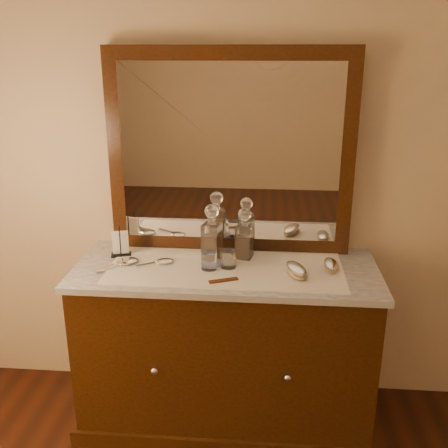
% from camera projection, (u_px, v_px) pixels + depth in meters
% --- Properties ---
extents(dresser_cabinet, '(1.40, 0.55, 0.82)m').
position_uv_depth(dresser_cabinet, '(226.00, 347.00, 2.56)').
color(dresser_cabinet, black).
rests_on(dresser_cabinet, floor).
extents(dresser_plinth, '(1.46, 0.59, 0.08)m').
position_uv_depth(dresser_plinth, '(226.00, 408.00, 2.68)').
color(dresser_plinth, black).
rests_on(dresser_plinth, floor).
extents(knob_left, '(0.04, 0.04, 0.04)m').
position_uv_depth(knob_left, '(155.00, 371.00, 2.30)').
color(knob_left, silver).
rests_on(knob_left, dresser_cabinet).
extents(knob_right, '(0.04, 0.04, 0.04)m').
position_uv_depth(knob_right, '(288.00, 378.00, 2.25)').
color(knob_right, silver).
rests_on(knob_right, dresser_cabinet).
extents(marble_top, '(1.44, 0.59, 0.03)m').
position_uv_depth(marble_top, '(226.00, 270.00, 2.42)').
color(marble_top, silver).
rests_on(marble_top, dresser_cabinet).
extents(mirror_frame, '(1.20, 0.08, 1.00)m').
position_uv_depth(mirror_frame, '(230.00, 153.00, 2.49)').
color(mirror_frame, black).
rests_on(mirror_frame, marble_top).
extents(mirror_glass, '(1.06, 0.01, 0.86)m').
position_uv_depth(mirror_glass, '(230.00, 154.00, 2.45)').
color(mirror_glass, white).
rests_on(mirror_glass, marble_top).
extents(lace_runner, '(1.10, 0.45, 0.00)m').
position_uv_depth(lace_runner, '(225.00, 268.00, 2.40)').
color(lace_runner, white).
rests_on(lace_runner, marble_top).
extents(pin_dish, '(0.10, 0.10, 0.01)m').
position_uv_depth(pin_dish, '(216.00, 264.00, 2.43)').
color(pin_dish, white).
rests_on(pin_dish, lace_runner).
extents(comb, '(0.13, 0.07, 0.01)m').
position_uv_depth(comb, '(224.00, 280.00, 2.26)').
color(comb, brown).
rests_on(comb, lace_runner).
extents(napkin_rack, '(0.11, 0.08, 0.15)m').
position_uv_depth(napkin_rack, '(121.00, 244.00, 2.54)').
color(napkin_rack, black).
rests_on(napkin_rack, marble_top).
extents(decanter_left, '(0.10, 0.10, 0.28)m').
position_uv_depth(decanter_left, '(212.00, 238.00, 2.47)').
color(decanter_left, brown).
rests_on(decanter_left, lace_runner).
extents(decanter_right, '(0.09, 0.09, 0.26)m').
position_uv_depth(decanter_right, '(244.00, 239.00, 2.49)').
color(decanter_right, brown).
rests_on(decanter_right, lace_runner).
extents(brush_near, '(0.13, 0.18, 0.05)m').
position_uv_depth(brush_near, '(296.00, 270.00, 2.31)').
color(brush_near, '#937B5A').
rests_on(brush_near, lace_runner).
extents(brush_far, '(0.07, 0.14, 0.04)m').
position_uv_depth(brush_far, '(331.00, 265.00, 2.38)').
color(brush_far, '#937B5A').
rests_on(brush_far, lace_runner).
extents(hand_mirror_outer, '(0.20, 0.20, 0.02)m').
position_uv_depth(hand_mirror_outer, '(124.00, 262.00, 2.44)').
color(hand_mirror_outer, silver).
rests_on(hand_mirror_outer, lace_runner).
extents(hand_mirror_inner, '(0.18, 0.14, 0.02)m').
position_uv_depth(hand_mirror_inner, '(161.00, 262.00, 2.45)').
color(hand_mirror_inner, silver).
rests_on(hand_mirror_inner, lace_runner).
extents(tumblers, '(0.16, 0.10, 0.08)m').
position_uv_depth(tumblers, '(219.00, 260.00, 2.38)').
color(tumblers, white).
rests_on(tumblers, lace_runner).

